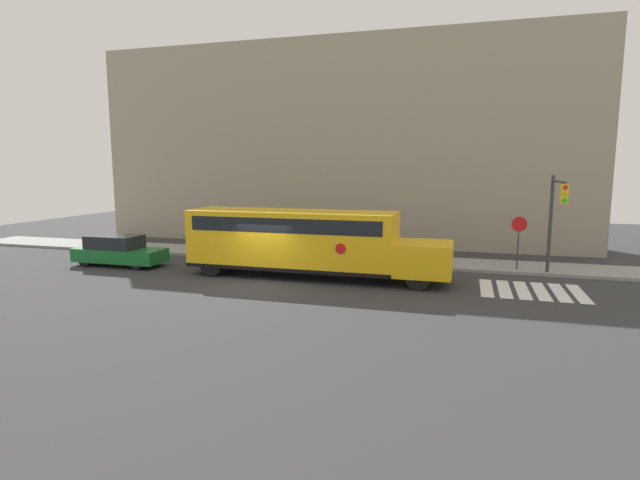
{
  "coord_description": "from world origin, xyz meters",
  "views": [
    {
      "loc": [
        8.42,
        -19.41,
        5.01
      ],
      "look_at": [
        2.05,
        2.32,
        1.67
      ],
      "focal_mm": 28.0,
      "sensor_mm": 36.0,
      "label": 1
    }
  ],
  "objects_px": {
    "parked_car": "(118,251)",
    "stop_sign": "(519,236)",
    "traffic_light": "(555,211)",
    "school_bus": "(304,240)"
  },
  "relations": [
    {
      "from": "school_bus",
      "to": "stop_sign",
      "type": "relative_size",
      "value": 4.46
    },
    {
      "from": "parked_car",
      "to": "stop_sign",
      "type": "distance_m",
      "value": 19.8
    },
    {
      "from": "stop_sign",
      "to": "traffic_light",
      "type": "xyz_separation_m",
      "value": [
        1.29,
        -1.43,
        1.33
      ]
    },
    {
      "from": "stop_sign",
      "to": "traffic_light",
      "type": "relative_size",
      "value": 0.58
    },
    {
      "from": "stop_sign",
      "to": "school_bus",
      "type": "bearing_deg",
      "value": -157.67
    },
    {
      "from": "school_bus",
      "to": "traffic_light",
      "type": "xyz_separation_m",
      "value": [
        10.75,
        2.45,
        1.36
      ]
    },
    {
      "from": "school_bus",
      "to": "stop_sign",
      "type": "distance_m",
      "value": 10.22
    },
    {
      "from": "school_bus",
      "to": "parked_car",
      "type": "distance_m",
      "value": 9.96
    },
    {
      "from": "traffic_light",
      "to": "school_bus",
      "type": "bearing_deg",
      "value": -167.15
    },
    {
      "from": "stop_sign",
      "to": "parked_car",
      "type": "bearing_deg",
      "value": -168.37
    }
  ]
}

